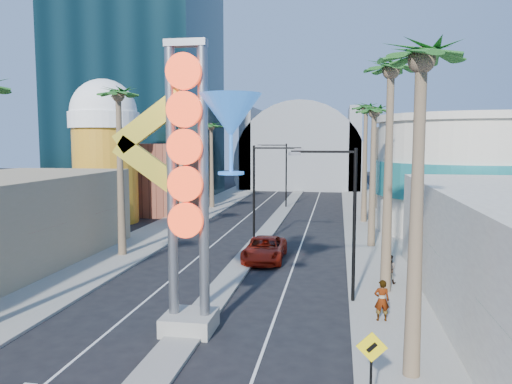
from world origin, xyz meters
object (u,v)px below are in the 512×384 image
pedestrian_a (382,300)px  pedestrian_b (389,269)px  neon_sign (206,166)px  red_pickup (265,249)px

pedestrian_a → pedestrian_b: 6.33m
neon_sign → pedestrian_a: bearing=17.2°
red_pickup → pedestrian_b: 9.33m
red_pickup → pedestrian_a: size_ratio=3.07×
pedestrian_a → pedestrian_b: (0.93, 6.26, -0.12)m
pedestrian_b → red_pickup: bearing=-19.2°
pedestrian_b → neon_sign: bearing=57.3°
neon_sign → pedestrian_a: size_ratio=6.57×
neon_sign → pedestrian_b: 13.67m
red_pickup → pedestrian_a: (7.04, -11.09, 0.29)m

